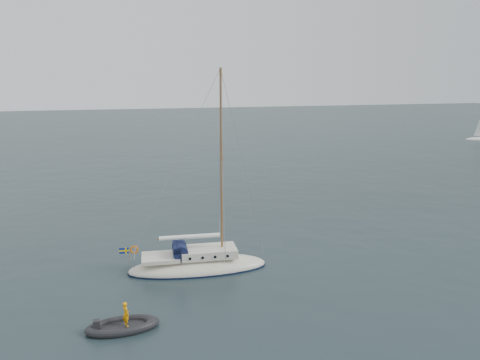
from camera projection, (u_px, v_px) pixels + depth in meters
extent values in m
plane|color=black|center=(251.00, 261.00, 30.11)|extent=(300.00, 300.00, 0.00)
ellipsoid|color=silver|center=(198.00, 267.00, 28.83)|extent=(8.48, 2.64, 1.41)
cube|color=silver|center=(208.00, 252.00, 28.79)|extent=(3.39, 1.79, 0.52)
cube|color=silver|center=(161.00, 259.00, 28.08)|extent=(2.26, 1.79, 0.24)
cylinder|color=#121838|center=(180.00, 250.00, 28.29)|extent=(0.90, 1.55, 0.90)
cube|color=#121838|center=(177.00, 248.00, 28.20)|extent=(0.42, 1.55, 0.38)
cylinder|color=brown|center=(221.00, 165.00, 27.84)|extent=(0.14, 0.14, 11.31)
cylinder|color=brown|center=(221.00, 156.00, 27.72)|extent=(0.05, 2.07, 0.05)
cylinder|color=brown|center=(190.00, 238.00, 28.29)|extent=(3.96, 0.09, 0.09)
cylinder|color=white|center=(190.00, 237.00, 28.27)|extent=(3.68, 0.26, 0.26)
cylinder|color=#9A99A2|center=(135.00, 255.00, 27.61)|extent=(0.04, 2.07, 0.04)
torus|color=#E95C00|center=(134.00, 251.00, 28.13)|extent=(0.51, 0.09, 0.51)
cylinder|color=brown|center=(129.00, 257.00, 27.54)|extent=(0.03, 0.03, 0.85)
cube|color=navy|center=(124.00, 253.00, 27.41)|extent=(0.57, 0.02, 0.36)
cube|color=#FFCA00|center=(124.00, 253.00, 27.41)|extent=(0.58, 0.03, 0.08)
cube|color=#FFCA00|center=(126.00, 252.00, 27.44)|extent=(0.08, 0.03, 0.38)
cylinder|color=black|center=(186.00, 248.00, 29.33)|extent=(0.17, 0.06, 0.17)
cylinder|color=black|center=(191.00, 259.00, 27.63)|extent=(0.17, 0.06, 0.17)
cylinder|color=black|center=(198.00, 247.00, 29.52)|extent=(0.17, 0.06, 0.17)
cylinder|color=black|center=(204.00, 258.00, 27.82)|extent=(0.17, 0.06, 0.17)
cylinder|color=black|center=(210.00, 246.00, 29.72)|extent=(0.17, 0.06, 0.17)
cylinder|color=black|center=(216.00, 256.00, 28.01)|extent=(0.17, 0.06, 0.17)
cylinder|color=black|center=(222.00, 245.00, 29.91)|extent=(0.17, 0.06, 0.17)
cylinder|color=black|center=(228.00, 255.00, 28.20)|extent=(0.17, 0.06, 0.17)
cube|color=#505055|center=(180.00, 256.00, 30.75)|extent=(1.82, 0.75, 0.11)
cube|color=black|center=(123.00, 327.00, 22.00)|extent=(2.15, 0.89, 0.11)
cube|color=black|center=(97.00, 325.00, 21.64)|extent=(0.31, 0.31, 0.54)
imported|color=orange|center=(126.00, 314.00, 21.90)|extent=(0.43, 0.52, 1.22)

